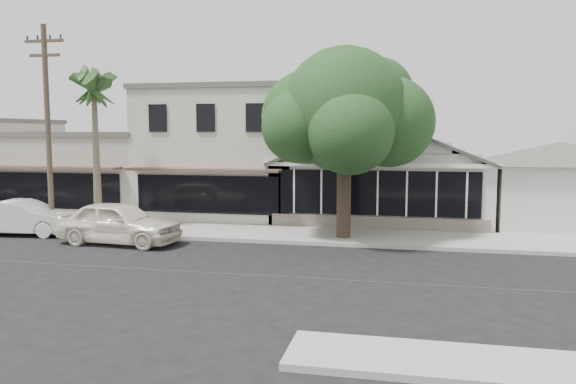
% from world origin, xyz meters
% --- Properties ---
extents(ground, '(140.00, 140.00, 0.00)m').
position_xyz_m(ground, '(0.00, 0.00, 0.00)').
color(ground, black).
rests_on(ground, ground).
extents(sidewalk_north, '(90.00, 3.50, 0.15)m').
position_xyz_m(sidewalk_north, '(-8.00, 6.75, 0.07)').
color(sidewalk_north, '#9E9991').
rests_on(sidewalk_north, ground).
extents(corner_shop, '(10.40, 8.60, 5.10)m').
position_xyz_m(corner_shop, '(5.00, 12.47, 2.62)').
color(corner_shop, silver).
rests_on(corner_shop, ground).
extents(side_cottage, '(6.00, 6.00, 3.00)m').
position_xyz_m(side_cottage, '(13.20, 11.50, 1.50)').
color(side_cottage, silver).
rests_on(side_cottage, ground).
extents(row_building_near, '(8.00, 10.00, 6.50)m').
position_xyz_m(row_building_near, '(-3.00, 13.50, 3.25)').
color(row_building_near, beige).
rests_on(row_building_near, ground).
extents(row_building_midnear, '(10.00, 10.00, 4.20)m').
position_xyz_m(row_building_midnear, '(-12.00, 13.50, 2.10)').
color(row_building_midnear, '#B7B2A4').
rests_on(row_building_midnear, ground).
extents(utility_pole, '(1.80, 0.24, 9.00)m').
position_xyz_m(utility_pole, '(-9.00, 5.20, 4.79)').
color(utility_pole, brown).
rests_on(utility_pole, ground).
extents(car_0, '(5.16, 2.40, 1.71)m').
position_xyz_m(car_0, '(-4.92, 3.65, 0.86)').
color(car_0, silver).
rests_on(car_0, ground).
extents(car_1, '(4.72, 2.04, 1.51)m').
position_xyz_m(car_1, '(-9.92, 4.57, 0.76)').
color(car_1, silver).
rests_on(car_1, ground).
extents(shade_tree, '(7.08, 6.40, 7.86)m').
position_xyz_m(shade_tree, '(3.69, 6.40, 5.17)').
color(shade_tree, '#403327').
rests_on(shade_tree, ground).
extents(palm_east, '(3.20, 3.20, 7.63)m').
position_xyz_m(palm_east, '(-7.45, 6.39, 6.47)').
color(palm_east, '#726651').
rests_on(palm_east, ground).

